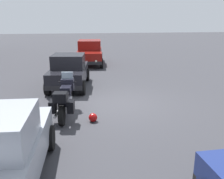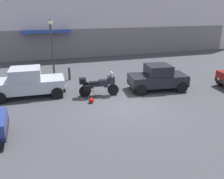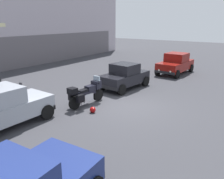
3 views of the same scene
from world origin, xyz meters
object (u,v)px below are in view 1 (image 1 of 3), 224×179
motorcycle (65,99)px  car_compact_side (69,71)px  helmet (93,118)px  car_hatchback_near (90,53)px

motorcycle → car_compact_side: bearing=5.6°
helmet → car_hatchback_near: bearing=-2.5°
motorcycle → helmet: 1.18m
motorcycle → car_hatchback_near: size_ratio=0.57×
helmet → car_hatchback_near: car_hatchback_near is taller
helmet → car_compact_side: size_ratio=0.08×
motorcycle → helmet: motorcycle is taller
car_hatchback_near → car_compact_side: size_ratio=1.10×
motorcycle → car_hatchback_near: (9.50, -1.32, 0.19)m
motorcycle → car_compact_side: 3.69m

